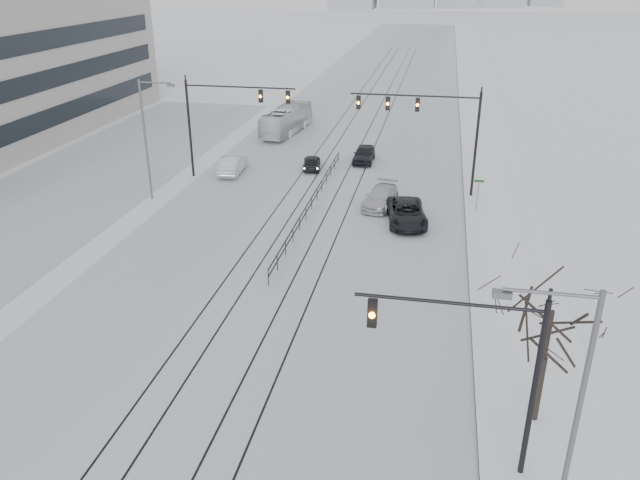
{
  "coord_description": "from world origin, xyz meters",
  "views": [
    {
      "loc": [
        8.67,
        -11.71,
        16.39
      ],
      "look_at": [
        3.01,
        17.62,
        3.2
      ],
      "focal_mm": 35.0,
      "sensor_mm": 36.0,
      "label": 1
    }
  ],
  "objects_px": {
    "sedan_sb_inner": "(312,162)",
    "sedan_sb_outer": "(232,165)",
    "traffic_mast_near": "(487,361)",
    "sedan_nb_far": "(364,154)",
    "sedan_nb_front": "(407,213)",
    "sedan_nb_right": "(380,197)",
    "box_truck": "(287,120)",
    "bare_tree": "(550,323)"
  },
  "relations": [
    {
      "from": "sedan_nb_front",
      "to": "sedan_nb_far",
      "type": "height_order",
      "value": "sedan_nb_front"
    },
    {
      "from": "bare_tree",
      "to": "sedan_nb_right",
      "type": "bearing_deg",
      "value": 110.26
    },
    {
      "from": "sedan_sb_outer",
      "to": "sedan_nb_front",
      "type": "distance_m",
      "value": 17.6
    },
    {
      "from": "sedan_sb_inner",
      "to": "sedan_sb_outer",
      "type": "distance_m",
      "value": 6.9
    },
    {
      "from": "traffic_mast_near",
      "to": "sedan_nb_far",
      "type": "relative_size",
      "value": 1.6
    },
    {
      "from": "traffic_mast_near",
      "to": "bare_tree",
      "type": "bearing_deg",
      "value": 51.24
    },
    {
      "from": "bare_tree",
      "to": "sedan_nb_far",
      "type": "height_order",
      "value": "bare_tree"
    },
    {
      "from": "sedan_sb_inner",
      "to": "sedan_nb_far",
      "type": "relative_size",
      "value": 0.83
    },
    {
      "from": "box_truck",
      "to": "traffic_mast_near",
      "type": "bearing_deg",
      "value": 118.97
    },
    {
      "from": "sedan_nb_front",
      "to": "box_truck",
      "type": "distance_m",
      "value": 27.09
    },
    {
      "from": "sedan_sb_outer",
      "to": "traffic_mast_near",
      "type": "bearing_deg",
      "value": 116.97
    },
    {
      "from": "sedan_nb_right",
      "to": "box_truck",
      "type": "relative_size",
      "value": 0.49
    },
    {
      "from": "bare_tree",
      "to": "box_truck",
      "type": "bearing_deg",
      "value": 115.48
    },
    {
      "from": "sedan_nb_far",
      "to": "sedan_nb_right",
      "type": "bearing_deg",
      "value": -76.86
    },
    {
      "from": "traffic_mast_near",
      "to": "sedan_sb_inner",
      "type": "relative_size",
      "value": 1.92
    },
    {
      "from": "sedan_nb_right",
      "to": "sedan_nb_far",
      "type": "xyz_separation_m",
      "value": [
        -2.63,
        11.07,
        0.05
      ]
    },
    {
      "from": "traffic_mast_near",
      "to": "sedan_nb_far",
      "type": "xyz_separation_m",
      "value": [
        -8.59,
        36.76,
        -3.82
      ]
    },
    {
      "from": "sedan_sb_outer",
      "to": "sedan_nb_far",
      "type": "distance_m",
      "value": 11.96
    },
    {
      "from": "sedan_sb_inner",
      "to": "sedan_nb_right",
      "type": "height_order",
      "value": "sedan_nb_right"
    },
    {
      "from": "bare_tree",
      "to": "sedan_sb_inner",
      "type": "xyz_separation_m",
      "value": [
        -15.2,
        30.77,
        -3.87
      ]
    },
    {
      "from": "bare_tree",
      "to": "box_truck",
      "type": "relative_size",
      "value": 0.62
    },
    {
      "from": "sedan_sb_inner",
      "to": "sedan_nb_right",
      "type": "relative_size",
      "value": 0.76
    },
    {
      "from": "traffic_mast_near",
      "to": "sedan_nb_front",
      "type": "relative_size",
      "value": 1.29
    },
    {
      "from": "sedan_nb_front",
      "to": "sedan_nb_far",
      "type": "relative_size",
      "value": 1.25
    },
    {
      "from": "traffic_mast_near",
      "to": "sedan_sb_inner",
      "type": "height_order",
      "value": "traffic_mast_near"
    },
    {
      "from": "sedan_sb_inner",
      "to": "sedan_sb_outer",
      "type": "xyz_separation_m",
      "value": [
        -6.43,
        -2.49,
        0.16
      ]
    },
    {
      "from": "sedan_sb_inner",
      "to": "box_truck",
      "type": "bearing_deg",
      "value": -76.11
    },
    {
      "from": "sedan_nb_right",
      "to": "sedan_sb_inner",
      "type": "bearing_deg",
      "value": 138.43
    },
    {
      "from": "traffic_mast_near",
      "to": "sedan_nb_far",
      "type": "distance_m",
      "value": 37.94
    },
    {
      "from": "sedan_nb_far",
      "to": "box_truck",
      "type": "xyz_separation_m",
      "value": [
        -9.4,
        9.04,
        0.64
      ]
    },
    {
      "from": "sedan_sb_outer",
      "to": "sedan_nb_far",
      "type": "height_order",
      "value": "sedan_sb_outer"
    },
    {
      "from": "sedan_sb_inner",
      "to": "box_truck",
      "type": "height_order",
      "value": "box_truck"
    },
    {
      "from": "sedan_nb_far",
      "to": "bare_tree",
      "type": "bearing_deg",
      "value": -72.16
    },
    {
      "from": "sedan_sb_outer",
      "to": "box_truck",
      "type": "distance_m",
      "value": 14.59
    },
    {
      "from": "traffic_mast_near",
      "to": "sedan_sb_outer",
      "type": "bearing_deg",
      "value": 121.56
    },
    {
      "from": "traffic_mast_near",
      "to": "sedan_nb_front",
      "type": "distance_m",
      "value": 23.34
    },
    {
      "from": "bare_tree",
      "to": "sedan_sb_outer",
      "type": "height_order",
      "value": "bare_tree"
    },
    {
      "from": "traffic_mast_near",
      "to": "box_truck",
      "type": "relative_size",
      "value": 0.71
    },
    {
      "from": "sedan_sb_inner",
      "to": "sedan_nb_far",
      "type": "height_order",
      "value": "sedan_nb_far"
    },
    {
      "from": "sedan_nb_front",
      "to": "box_truck",
      "type": "relative_size",
      "value": 0.55
    },
    {
      "from": "sedan_nb_front",
      "to": "sedan_nb_right",
      "type": "distance_m",
      "value": 3.66
    },
    {
      "from": "sedan_sb_inner",
      "to": "bare_tree",
      "type": "bearing_deg",
      "value": 106.82
    }
  ]
}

